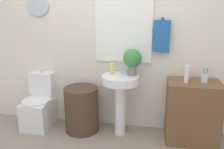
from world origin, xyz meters
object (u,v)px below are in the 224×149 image
object	(u,v)px
potted_plant	(132,60)
lotion_bottle	(187,74)
toilet	(40,106)
toothbrush_cup	(205,78)
wooden_cabinet	(192,112)
laundry_hamper	(82,109)
pedestal_sink	(120,92)
soap_bottle	(112,69)

from	to	relation	value
potted_plant	lotion_bottle	bearing A→B (deg)	-8.62
toilet	toothbrush_cup	xyz separation A→B (m)	(2.19, -0.02, 0.54)
potted_plant	wooden_cabinet	bearing A→B (deg)	-4.46
wooden_cabinet	laundry_hamper	bearing A→B (deg)	180.00
toilet	toothbrush_cup	size ratio (longest dim) A/B	4.20
lotion_bottle	toilet	bearing A→B (deg)	177.77
toothbrush_cup	potted_plant	bearing A→B (deg)	177.40
laundry_hamper	pedestal_sink	world-z (taller)	pedestal_sink
potted_plant	toilet	bearing A→B (deg)	-178.98
laundry_hamper	pedestal_sink	distance (m)	0.61
potted_plant	lotion_bottle	world-z (taller)	potted_plant
toilet	lotion_bottle	world-z (taller)	lotion_bottle
wooden_cabinet	potted_plant	world-z (taller)	potted_plant
laundry_hamper	potted_plant	bearing A→B (deg)	5.10
lotion_bottle	laundry_hamper	bearing A→B (deg)	178.28
soap_bottle	lotion_bottle	xyz separation A→B (m)	(0.92, -0.09, -0.00)
lotion_bottle	toothbrush_cup	world-z (taller)	lotion_bottle
lotion_bottle	pedestal_sink	bearing A→B (deg)	177.14
soap_bottle	toothbrush_cup	bearing A→B (deg)	-1.51
toilet	laundry_hamper	xyz separation A→B (m)	(0.64, -0.04, 0.02)
pedestal_sink	lotion_bottle	size ratio (longest dim) A/B	3.90
pedestal_sink	toothbrush_cup	bearing A→B (deg)	1.13
toilet	wooden_cabinet	size ratio (longest dim) A/B	1.00
potted_plant	toothbrush_cup	bearing A→B (deg)	-2.60
soap_bottle	potted_plant	distance (m)	0.29
soap_bottle	toilet	bearing A→B (deg)	-179.27
toothbrush_cup	lotion_bottle	bearing A→B (deg)	-164.74
laundry_hamper	wooden_cabinet	xyz separation A→B (m)	(1.44, 0.00, 0.08)
wooden_cabinet	potted_plant	bearing A→B (deg)	175.54
toilet	laundry_hamper	bearing A→B (deg)	-3.30
laundry_hamper	pedestal_sink	size ratio (longest dim) A/B	0.76
toothbrush_cup	pedestal_sink	bearing A→B (deg)	-178.87
pedestal_sink	laundry_hamper	bearing A→B (deg)	-180.00
toilet	toothbrush_cup	distance (m)	2.25
soap_bottle	lotion_bottle	distance (m)	0.92
laundry_hamper	toilet	bearing A→B (deg)	176.70
soap_bottle	potted_plant	world-z (taller)	potted_plant
laundry_hamper	wooden_cabinet	distance (m)	1.44
pedestal_sink	potted_plant	distance (m)	0.45
toothbrush_cup	toilet	bearing A→B (deg)	179.56
pedestal_sink	wooden_cabinet	bearing A→B (deg)	-0.00
pedestal_sink	lotion_bottle	world-z (taller)	lotion_bottle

